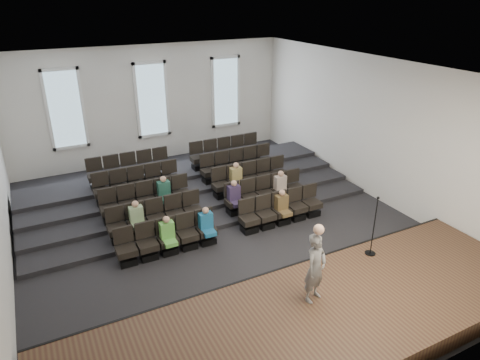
{
  "coord_description": "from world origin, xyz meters",
  "views": [
    {
      "loc": [
        -4.86,
        -10.92,
        7.0
      ],
      "look_at": [
        0.96,
        0.5,
        1.3
      ],
      "focal_mm": 32.0,
      "sensor_mm": 36.0,
      "label": 1
    }
  ],
  "objects": [
    {
      "name": "ceiling",
      "position": [
        0.0,
        0.0,
        5.01
      ],
      "size": [
        12.0,
        14.0,
        0.02
      ],
      "primitive_type": "cube",
      "color": "white",
      "rests_on": "ground"
    },
    {
      "name": "wall_front",
      "position": [
        0.0,
        -7.02,
        2.5
      ],
      "size": [
        12.0,
        0.04,
        5.0
      ],
      "primitive_type": "cube",
      "color": "silver",
      "rests_on": "ground"
    },
    {
      "name": "ground",
      "position": [
        0.0,
        0.0,
        0.0
      ],
      "size": [
        14.0,
        14.0,
        0.0
      ],
      "primitive_type": "plane",
      "color": "black",
      "rests_on": "ground"
    },
    {
      "name": "windows",
      "position": [
        0.0,
        6.95,
        2.7
      ],
      "size": [
        8.44,
        0.1,
        3.24
      ],
      "color": "white",
      "rests_on": "wall_back"
    },
    {
      "name": "speaker",
      "position": [
        0.22,
        -4.65,
        1.34
      ],
      "size": [
        0.72,
        0.59,
        1.69
      ],
      "primitive_type": "imported",
      "rotation": [
        0.0,
        0.0,
        0.36
      ],
      "color": "slate",
      "rests_on": "stage"
    },
    {
      "name": "stage_lip",
      "position": [
        0.0,
        -3.33,
        0.25
      ],
      "size": [
        11.8,
        0.06,
        0.52
      ],
      "primitive_type": "cube",
      "color": "black",
      "rests_on": "ground"
    },
    {
      "name": "mic_stand",
      "position": [
        2.69,
        -3.84,
        1.01
      ],
      "size": [
        0.29,
        0.29,
        1.71
      ],
      "color": "black",
      "rests_on": "stage"
    },
    {
      "name": "wall_right",
      "position": [
        6.02,
        0.0,
        2.5
      ],
      "size": [
        0.04,
        14.0,
        5.0
      ],
      "primitive_type": "cube",
      "color": "silver",
      "rests_on": "ground"
    },
    {
      "name": "risers",
      "position": [
        0.0,
        3.17,
        0.2
      ],
      "size": [
        11.8,
        4.8,
        0.6
      ],
      "color": "black",
      "rests_on": "ground"
    },
    {
      "name": "seating_rows",
      "position": [
        -0.0,
        1.54,
        0.68
      ],
      "size": [
        6.8,
        4.7,
        1.67
      ],
      "color": "black",
      "rests_on": "ground"
    },
    {
      "name": "stage",
      "position": [
        0.0,
        -5.1,
        0.25
      ],
      "size": [
        11.8,
        3.6,
        0.5
      ],
      "primitive_type": "cube",
      "color": "#49341F",
      "rests_on": "ground"
    },
    {
      "name": "audience",
      "position": [
        0.0,
        0.32,
        0.81
      ],
      "size": [
        5.45,
        2.64,
        1.1
      ],
      "color": "#60B347",
      "rests_on": "seating_rows"
    },
    {
      "name": "wall_back",
      "position": [
        0.0,
        7.02,
        2.5
      ],
      "size": [
        12.0,
        0.04,
        5.0
      ],
      "primitive_type": "cube",
      "color": "silver",
      "rests_on": "ground"
    }
  ]
}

